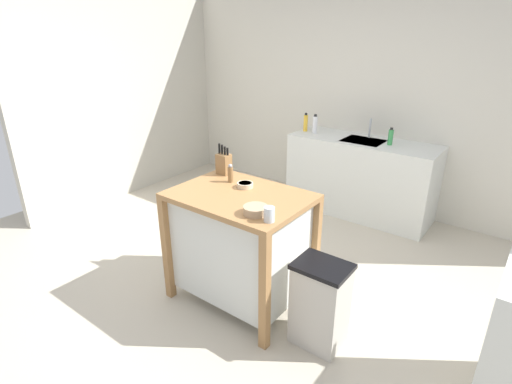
# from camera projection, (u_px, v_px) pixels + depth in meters

# --- Properties ---
(ground_plane) EXTENTS (6.19, 6.19, 0.00)m
(ground_plane) POSITION_uv_depth(u_px,v_px,m) (246.00, 286.00, 3.39)
(ground_plane) COLOR #BCB29E
(ground_plane) RESTS_ON ground
(wall_back) EXTENTS (5.19, 0.10, 2.60)m
(wall_back) POSITION_uv_depth(u_px,v_px,m) (369.00, 97.00, 4.60)
(wall_back) COLOR beige
(wall_back) RESTS_ON ground
(wall_left) EXTENTS (0.10, 2.92, 2.60)m
(wall_left) POSITION_uv_depth(u_px,v_px,m) (125.00, 92.00, 4.97)
(wall_left) COLOR beige
(wall_left) RESTS_ON ground
(kitchen_island) EXTENTS (1.01, 0.73, 0.91)m
(kitchen_island) POSITION_uv_depth(u_px,v_px,m) (241.00, 242.00, 3.07)
(kitchen_island) COLOR #9E7042
(kitchen_island) RESTS_ON ground
(knife_block) EXTENTS (0.11, 0.09, 0.25)m
(knife_block) POSITION_uv_depth(u_px,v_px,m) (224.00, 163.00, 3.29)
(knife_block) COLOR olive
(knife_block) RESTS_ON kitchen_island
(bowl_stoneware_deep) EXTENTS (0.12, 0.12, 0.04)m
(bowl_stoneware_deep) POSITION_uv_depth(u_px,v_px,m) (245.00, 185.00, 3.04)
(bowl_stoneware_deep) COLOR beige
(bowl_stoneware_deep) RESTS_ON kitchen_island
(bowl_ceramic_small) EXTENTS (0.16, 0.16, 0.06)m
(bowl_ceramic_small) POSITION_uv_depth(u_px,v_px,m) (256.00, 210.00, 2.59)
(bowl_ceramic_small) COLOR tan
(bowl_ceramic_small) RESTS_ON kitchen_island
(drinking_cup) EXTENTS (0.07, 0.07, 0.10)m
(drinking_cup) POSITION_uv_depth(u_px,v_px,m) (269.00, 214.00, 2.49)
(drinking_cup) COLOR silver
(drinking_cup) RESTS_ON kitchen_island
(pepper_grinder) EXTENTS (0.04, 0.04, 0.15)m
(pepper_grinder) POSITION_uv_depth(u_px,v_px,m) (230.00, 174.00, 3.12)
(pepper_grinder) COLOR olive
(pepper_grinder) RESTS_ON kitchen_island
(trash_bin) EXTENTS (0.36, 0.28, 0.63)m
(trash_bin) POSITION_uv_depth(u_px,v_px,m) (320.00, 304.00, 2.68)
(trash_bin) COLOR #B7B2A8
(trash_bin) RESTS_ON ground
(sink_counter) EXTENTS (1.64, 0.60, 0.88)m
(sink_counter) POSITION_uv_depth(u_px,v_px,m) (360.00, 177.00, 4.60)
(sink_counter) COLOR silver
(sink_counter) RESTS_ON ground
(sink_faucet) EXTENTS (0.02, 0.02, 0.22)m
(sink_faucet) POSITION_uv_depth(u_px,v_px,m) (370.00, 128.00, 4.49)
(sink_faucet) COLOR #B7BCC1
(sink_faucet) RESTS_ON sink_counter
(bottle_spray_cleaner) EXTENTS (0.06, 0.06, 0.22)m
(bottle_spray_cleaner) POSITION_uv_depth(u_px,v_px,m) (315.00, 124.00, 4.69)
(bottle_spray_cleaner) COLOR white
(bottle_spray_cleaner) RESTS_ON sink_counter
(bottle_dish_soap) EXTENTS (0.05, 0.05, 0.22)m
(bottle_dish_soap) POSITION_uv_depth(u_px,v_px,m) (306.00, 123.00, 4.78)
(bottle_dish_soap) COLOR yellow
(bottle_dish_soap) RESTS_ON sink_counter
(bottle_hand_soap) EXTENTS (0.05, 0.05, 0.19)m
(bottle_hand_soap) POSITION_uv_depth(u_px,v_px,m) (391.00, 137.00, 4.22)
(bottle_hand_soap) COLOR green
(bottle_hand_soap) RESTS_ON sink_counter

